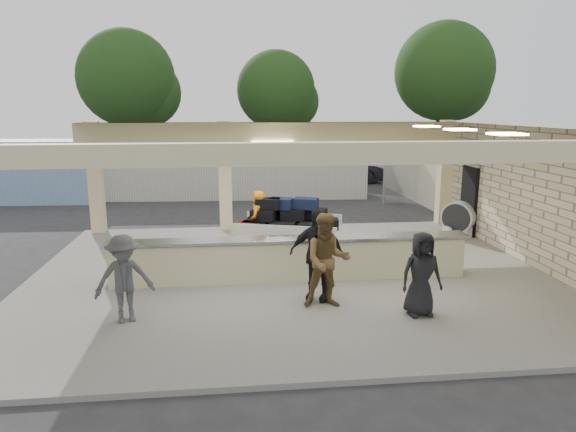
{
  "coord_description": "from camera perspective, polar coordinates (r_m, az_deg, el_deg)",
  "views": [
    {
      "loc": [
        -1.29,
        -11.61,
        3.95
      ],
      "look_at": [
        0.1,
        1.0,
        1.26
      ],
      "focal_mm": 32.0,
      "sensor_mm": 36.0,
      "label": 1
    }
  ],
  "objects": [
    {
      "name": "ground",
      "position": [
        12.33,
        0.04,
        -6.73
      ],
      "size": [
        120.0,
        120.0,
        0.0
      ],
      "primitive_type": "plane",
      "color": "#27272A",
      "rests_on": "ground"
    },
    {
      "name": "pavilion",
      "position": [
        12.63,
        0.67,
        0.07
      ],
      "size": [
        12.01,
        10.0,
        3.55
      ],
      "color": "slate",
      "rests_on": "ground"
    },
    {
      "name": "baggage_counter",
      "position": [
        11.68,
        0.32,
        -4.79
      ],
      "size": [
        8.2,
        0.58,
        0.98
      ],
      "color": "#C4C192",
      "rests_on": "pavilion"
    },
    {
      "name": "luggage_cart",
      "position": [
        13.44,
        -0.09,
        -0.87
      ],
      "size": [
        3.01,
        2.33,
        1.55
      ],
      "rotation": [
        0.0,
        0.0,
        -0.29
      ],
      "color": "silver",
      "rests_on": "pavilion"
    },
    {
      "name": "drum_fan",
      "position": [
        16.37,
        18.35,
        -0.19
      ],
      "size": [
        0.92,
        0.92,
        1.09
      ],
      "rotation": [
        0.0,
        0.0,
        -0.78
      ],
      "color": "silver",
      "rests_on": "pavilion"
    },
    {
      "name": "baggage_handler",
      "position": [
        13.4,
        -3.47,
        -0.9
      ],
      "size": [
        0.5,
        0.71,
        1.75
      ],
      "primitive_type": "imported",
      "rotation": [
        0.0,
        0.0,
        4.46
      ],
      "color": "orange",
      "rests_on": "pavilion"
    },
    {
      "name": "passenger_a",
      "position": [
        10.03,
        4.38,
        -4.96
      ],
      "size": [
        0.93,
        0.45,
        1.87
      ],
      "primitive_type": "imported",
      "rotation": [
        0.0,
        0.0,
        -0.06
      ],
      "color": "brown",
      "rests_on": "pavilion"
    },
    {
      "name": "passenger_b",
      "position": [
        10.38,
        3.21,
        -4.28
      ],
      "size": [
        1.19,
        0.75,
        1.9
      ],
      "primitive_type": "imported",
      "rotation": [
        0.0,
        0.0,
        -0.34
      ],
      "color": "black",
      "rests_on": "pavilion"
    },
    {
      "name": "passenger_c",
      "position": [
        9.8,
        -17.74,
        -6.65
      ],
      "size": [
        1.12,
        0.68,
        1.63
      ],
      "primitive_type": "imported",
      "rotation": [
        0.0,
        0.0,
        0.32
      ],
      "color": "#444549",
      "rests_on": "pavilion"
    },
    {
      "name": "passenger_d",
      "position": [
        9.97,
        14.6,
        -6.24
      ],
      "size": [
        0.8,
        0.37,
        1.6
      ],
      "primitive_type": "imported",
      "rotation": [
        0.0,
        0.0,
        0.06
      ],
      "color": "black",
      "rests_on": "pavilion"
    },
    {
      "name": "car_white_a",
      "position": [
        26.98,
        17.08,
        4.51
      ],
      "size": [
        5.23,
        3.08,
        1.41
      ],
      "primitive_type": "imported",
      "rotation": [
        0.0,
        0.0,
        1.41
      ],
      "color": "silver",
      "rests_on": "ground"
    },
    {
      "name": "car_white_b",
      "position": [
        29.62,
        21.42,
        4.86
      ],
      "size": [
        4.87,
        3.07,
        1.44
      ],
      "primitive_type": "imported",
      "rotation": [
        0.0,
        0.0,
        1.25
      ],
      "color": "silver",
      "rests_on": "ground"
    },
    {
      "name": "car_dark",
      "position": [
        27.77,
        5.98,
        5.24
      ],
      "size": [
        4.55,
        1.93,
        1.48
      ],
      "primitive_type": "imported",
      "rotation": [
        0.0,
        0.0,
        1.49
      ],
      "color": "black",
      "rests_on": "ground"
    },
    {
      "name": "container_white",
      "position": [
        23.32,
        -6.13,
        5.3
      ],
      "size": [
        11.9,
        2.94,
        2.56
      ],
      "primitive_type": "cube",
      "rotation": [
        0.0,
        0.0,
        -0.05
      ],
      "color": "beige",
      "rests_on": "ground"
    },
    {
      "name": "fence",
      "position": [
        24.17,
        24.39,
        4.0
      ],
      "size": [
        12.06,
        0.06,
        2.03
      ],
      "color": "gray",
      "rests_on": "ground"
    },
    {
      "name": "tree_left",
      "position": [
        36.37,
        -16.93,
        14.02
      ],
      "size": [
        6.6,
        6.3,
        9.0
      ],
      "color": "#382619",
      "rests_on": "ground"
    },
    {
      "name": "tree_mid",
      "position": [
        37.95,
        -0.87,
        13.47
      ],
      "size": [
        6.0,
        5.6,
        8.0
      ],
      "color": "#382619",
      "rests_on": "ground"
    },
    {
      "name": "tree_right",
      "position": [
        40.01,
        17.25,
        14.67
      ],
      "size": [
        7.2,
        7.0,
        10.0
      ],
      "color": "#382619",
      "rests_on": "ground"
    },
    {
      "name": "adjacent_building",
      "position": [
        24.27,
        20.24,
        5.65
      ],
      "size": [
        6.0,
        8.0,
        3.2
      ],
      "primitive_type": "cube",
      "color": "#BBB895",
      "rests_on": "ground"
    }
  ]
}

